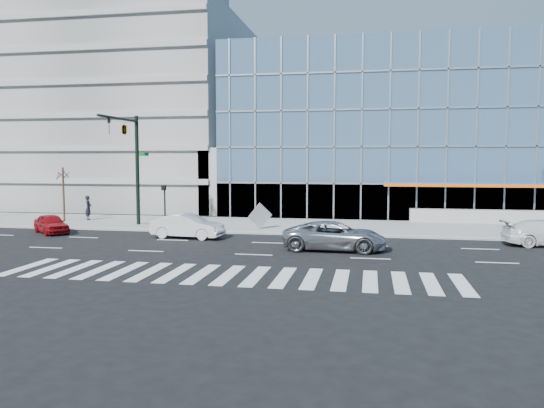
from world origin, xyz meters
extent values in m
plane|color=black|center=(0.00, 0.00, 0.00)|extent=(160.00, 160.00, 0.00)
cube|color=gray|center=(0.00, 8.00, 0.07)|extent=(120.00, 8.00, 0.15)
cube|color=#6A8EB1|center=(14.00, 26.00, 7.50)|extent=(42.00, 26.00, 15.00)
cube|color=gray|center=(-20.00, 26.00, 10.00)|extent=(24.00, 24.00, 20.00)
cube|color=gray|center=(-6.00, 18.00, 3.00)|extent=(6.00, 8.00, 6.00)
cube|color=slate|center=(-58.00, 64.00, 30.00)|extent=(13.00, 13.00, 60.00)
cube|color=gray|center=(-30.00, 70.00, 24.00)|extent=(14.00, 14.00, 48.00)
cylinder|color=black|center=(-11.00, 6.00, 4.15)|extent=(0.28, 0.28, 8.00)
cylinder|color=black|center=(-11.00, 3.20, 7.75)|extent=(0.18, 5.60, 0.18)
imported|color=black|center=(-11.00, 1.80, 7.15)|extent=(0.18, 0.22, 1.10)
imported|color=black|center=(-11.00, 4.00, 7.15)|extent=(0.48, 2.24, 0.90)
cube|color=#0C591E|center=(-10.55, 6.00, 5.35)|extent=(0.90, 0.05, 0.25)
cylinder|color=black|center=(-8.50, 5.00, 1.65)|extent=(0.12, 0.12, 3.00)
cube|color=black|center=(-8.50, 4.85, 2.95)|extent=(0.30, 0.25, 0.35)
cylinder|color=#332319|center=(-18.00, 7.50, 2.25)|extent=(0.16, 0.16, 4.20)
ellipsoid|color=#332319|center=(-18.00, 7.50, 3.93)|extent=(1.10, 1.10, 0.90)
imported|color=#A7A7AB|center=(4.09, -1.81, 0.79)|extent=(5.73, 2.75, 1.58)
imported|color=silver|center=(-5.37, 0.97, 0.76)|extent=(4.76, 2.08, 1.52)
imported|color=maroon|center=(-15.15, 1.39, 0.65)|extent=(3.89, 3.66, 1.30)
imported|color=black|center=(-16.16, 7.97, 1.12)|extent=(0.60, 0.79, 1.95)
cube|color=#AAAAAA|center=(-1.52, 5.00, 1.07)|extent=(1.50, 1.15, 1.84)
camera|label=1|loc=(5.94, -30.71, 4.95)|focal=35.00mm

